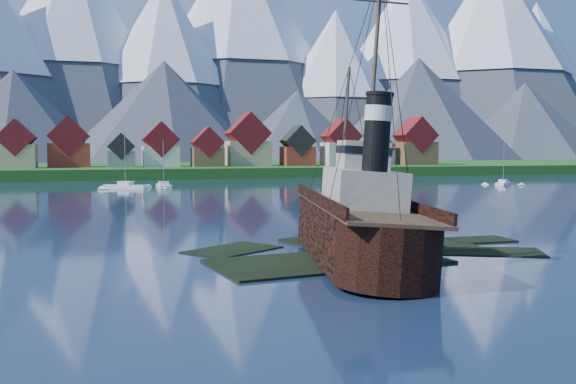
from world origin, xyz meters
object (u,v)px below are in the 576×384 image
object	(u,v)px
sailboat_e	(164,186)
sailboat_d	(503,184)
sailboat_c	(126,187)
tugboat_wreck	(348,222)

from	to	relation	value
sailboat_e	sailboat_d	bearing A→B (deg)	-10.81
sailboat_c	sailboat_d	world-z (taller)	sailboat_c
tugboat_wreck	sailboat_e	bearing A→B (deg)	104.18
tugboat_wreck	sailboat_e	distance (m)	96.71
sailboat_c	sailboat_e	size ratio (longest dim) A/B	1.14
tugboat_wreck	sailboat_d	bearing A→B (deg)	59.75
tugboat_wreck	sailboat_e	xyz separation A→B (m)	(-5.75, 96.50, -2.69)
sailboat_c	sailboat_e	bearing A→B (deg)	-54.13
sailboat_c	sailboat_d	size ratio (longest dim) A/B	1.18
tugboat_wreck	sailboat_d	distance (m)	111.07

